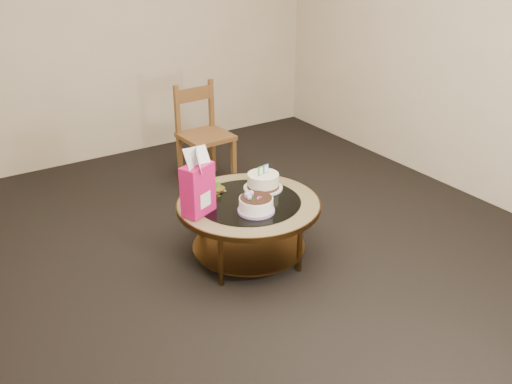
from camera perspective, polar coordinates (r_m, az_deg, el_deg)
ground at (r=4.24m, az=-0.72°, el=-6.47°), size 5.00×5.00×0.00m
room_walls at (r=3.66m, az=-0.85°, el=14.45°), size 4.52×5.02×2.61m
coffee_table at (r=4.05m, az=-0.75°, el=-1.93°), size 1.02×1.02×0.46m
decorated_cake at (r=3.85m, az=-0.01°, el=-1.33°), size 0.25×0.25×0.15m
cream_cake at (r=4.18m, az=0.72°, el=1.06°), size 0.29×0.29×0.18m
gift_bag at (r=3.78m, az=-5.87°, el=0.95°), size 0.26×0.22×0.45m
pillar_candle at (r=4.16m, az=-3.97°, el=0.50°), size 0.12×0.12×0.09m
dining_chair at (r=5.29m, az=-5.28°, el=5.79°), size 0.45×0.45×0.92m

